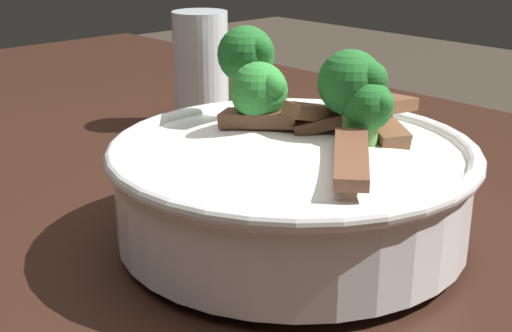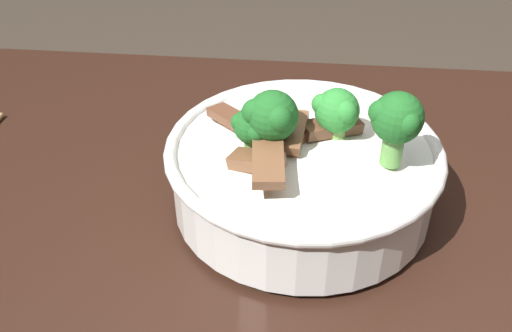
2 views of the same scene
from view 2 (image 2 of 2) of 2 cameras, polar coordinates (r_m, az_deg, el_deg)
rice_bowl at (r=0.55m, az=4.66°, el=0.11°), size 0.26×0.26×0.14m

